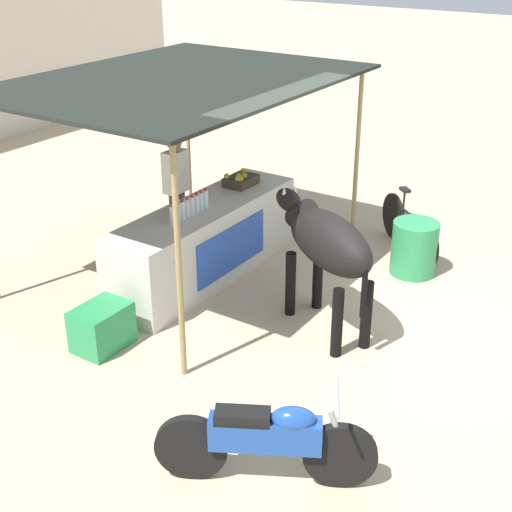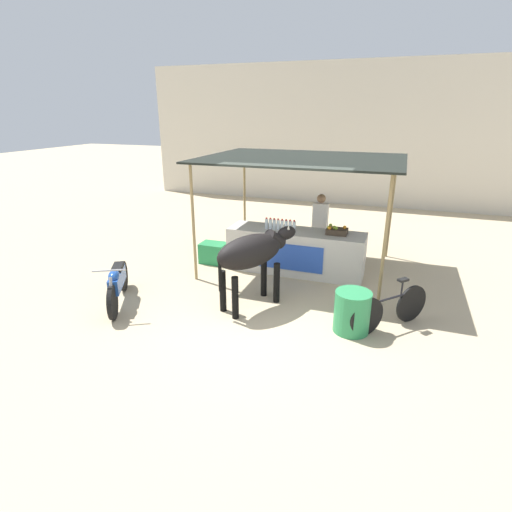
{
  "view_description": "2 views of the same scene",
  "coord_description": "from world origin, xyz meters",
  "px_view_note": "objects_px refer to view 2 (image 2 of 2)",
  "views": [
    {
      "loc": [
        -6.51,
        -2.85,
        4.17
      ],
      "look_at": [
        -0.41,
        1.16,
        0.71
      ],
      "focal_mm": 50.0,
      "sensor_mm": 36.0,
      "label": 1
    },
    {
      "loc": [
        2.02,
        -5.96,
        3.44
      ],
      "look_at": [
        -0.47,
        0.93,
        0.75
      ],
      "focal_mm": 28.0,
      "sensor_mm": 36.0,
      "label": 2
    }
  ],
  "objects_px": {
    "stall_counter": "(295,251)",
    "cow": "(253,253)",
    "water_barrel": "(352,312)",
    "fruit_crate": "(336,231)",
    "cooler_box": "(214,253)",
    "vendor_behind_counter": "(320,228)",
    "motorcycle_parked": "(117,282)",
    "bicycle_leaning": "(390,309)"
  },
  "relations": [
    {
      "from": "stall_counter",
      "to": "bicycle_leaning",
      "type": "bearing_deg",
      "value": -41.66
    },
    {
      "from": "motorcycle_parked",
      "to": "bicycle_leaning",
      "type": "distance_m",
      "value": 4.88
    },
    {
      "from": "vendor_behind_counter",
      "to": "water_barrel",
      "type": "distance_m",
      "value": 3.2
    },
    {
      "from": "stall_counter",
      "to": "motorcycle_parked",
      "type": "xyz_separation_m",
      "value": [
        -2.71,
        -2.66,
        -0.05
      ]
    },
    {
      "from": "fruit_crate",
      "to": "stall_counter",
      "type": "bearing_deg",
      "value": -176.66
    },
    {
      "from": "stall_counter",
      "to": "vendor_behind_counter",
      "type": "height_order",
      "value": "vendor_behind_counter"
    },
    {
      "from": "fruit_crate",
      "to": "cow",
      "type": "height_order",
      "value": "cow"
    },
    {
      "from": "fruit_crate",
      "to": "motorcycle_parked",
      "type": "relative_size",
      "value": 0.27
    },
    {
      "from": "water_barrel",
      "to": "vendor_behind_counter",
      "type": "bearing_deg",
      "value": 111.4
    },
    {
      "from": "fruit_crate",
      "to": "water_barrel",
      "type": "xyz_separation_m",
      "value": [
        0.67,
        -2.24,
        -0.68
      ]
    },
    {
      "from": "cooler_box",
      "to": "cow",
      "type": "relative_size",
      "value": 0.34
    },
    {
      "from": "fruit_crate",
      "to": "cooler_box",
      "type": "distance_m",
      "value": 2.95
    },
    {
      "from": "motorcycle_parked",
      "to": "bicycle_leaning",
      "type": "xyz_separation_m",
      "value": [
        4.82,
        0.78,
        -0.08
      ]
    },
    {
      "from": "cow",
      "to": "bicycle_leaning",
      "type": "bearing_deg",
      "value": -0.21
    },
    {
      "from": "stall_counter",
      "to": "cooler_box",
      "type": "relative_size",
      "value": 5.0
    },
    {
      "from": "motorcycle_parked",
      "to": "cooler_box",
      "type": "bearing_deg",
      "value": 73.93
    },
    {
      "from": "stall_counter",
      "to": "cow",
      "type": "bearing_deg",
      "value": -99.48
    },
    {
      "from": "cooler_box",
      "to": "cow",
      "type": "distance_m",
      "value": 2.55
    },
    {
      "from": "vendor_behind_counter",
      "to": "cow",
      "type": "relative_size",
      "value": 0.94
    },
    {
      "from": "water_barrel",
      "to": "motorcycle_parked",
      "type": "distance_m",
      "value": 4.27
    },
    {
      "from": "stall_counter",
      "to": "water_barrel",
      "type": "relative_size",
      "value": 4.28
    },
    {
      "from": "water_barrel",
      "to": "cow",
      "type": "bearing_deg",
      "value": 170.07
    },
    {
      "from": "fruit_crate",
      "to": "bicycle_leaning",
      "type": "distance_m",
      "value": 2.39
    },
    {
      "from": "stall_counter",
      "to": "water_barrel",
      "type": "xyz_separation_m",
      "value": [
        1.53,
        -2.19,
        -0.13
      ]
    },
    {
      "from": "fruit_crate",
      "to": "bicycle_leaning",
      "type": "xyz_separation_m",
      "value": [
        1.24,
        -1.93,
        -0.68
      ]
    },
    {
      "from": "fruit_crate",
      "to": "bicycle_leaning",
      "type": "relative_size",
      "value": 0.35
    },
    {
      "from": "water_barrel",
      "to": "fruit_crate",
      "type": "bearing_deg",
      "value": 106.55
    },
    {
      "from": "vendor_behind_counter",
      "to": "water_barrel",
      "type": "relative_size",
      "value": 2.35
    },
    {
      "from": "water_barrel",
      "to": "bicycle_leaning",
      "type": "relative_size",
      "value": 0.56
    },
    {
      "from": "vendor_behind_counter",
      "to": "bicycle_leaning",
      "type": "distance_m",
      "value": 3.19
    },
    {
      "from": "water_barrel",
      "to": "bicycle_leaning",
      "type": "distance_m",
      "value": 0.66
    },
    {
      "from": "vendor_behind_counter",
      "to": "motorcycle_parked",
      "type": "bearing_deg",
      "value": -132.12
    },
    {
      "from": "stall_counter",
      "to": "fruit_crate",
      "type": "distance_m",
      "value": 1.03
    },
    {
      "from": "vendor_behind_counter",
      "to": "cooler_box",
      "type": "xyz_separation_m",
      "value": [
        -2.35,
        -0.85,
        -0.61
      ]
    },
    {
      "from": "stall_counter",
      "to": "cow",
      "type": "distance_m",
      "value": 1.97
    },
    {
      "from": "vendor_behind_counter",
      "to": "motorcycle_parked",
      "type": "relative_size",
      "value": 1.02
    },
    {
      "from": "vendor_behind_counter",
      "to": "motorcycle_parked",
      "type": "xyz_separation_m",
      "value": [
        -3.09,
        -3.41,
        -0.42
      ]
    },
    {
      "from": "cow",
      "to": "motorcycle_parked",
      "type": "relative_size",
      "value": 1.09
    },
    {
      "from": "motorcycle_parked",
      "to": "bicycle_leaning",
      "type": "bearing_deg",
      "value": 9.24
    },
    {
      "from": "motorcycle_parked",
      "to": "stall_counter",
      "type": "bearing_deg",
      "value": 44.47
    },
    {
      "from": "vendor_behind_counter",
      "to": "cow",
      "type": "height_order",
      "value": "vendor_behind_counter"
    },
    {
      "from": "cooler_box",
      "to": "water_barrel",
      "type": "xyz_separation_m",
      "value": [
        3.5,
        -2.09,
        0.11
      ]
    }
  ]
}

